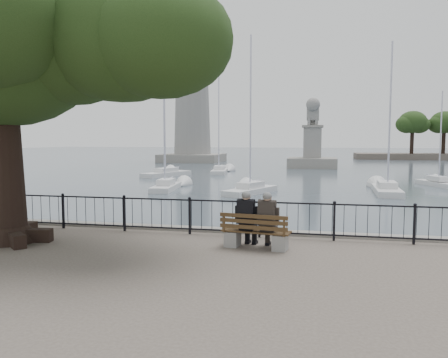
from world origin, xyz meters
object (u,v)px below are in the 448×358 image
(lighthouse, at_px, (192,86))
(person_left, at_px, (248,221))
(lion_monument, at_px, (312,150))
(tree, at_px, (30,35))
(person_right, at_px, (268,222))
(bench, at_px, (256,236))

(lighthouse, bearing_deg, person_left, -72.74)
(lion_monument, bearing_deg, tree, -97.69)
(lion_monument, bearing_deg, person_right, -90.74)
(bench, bearing_deg, person_right, 10.19)
(lighthouse, height_order, lion_monument, lighthouse)
(person_left, distance_m, lion_monument, 48.58)
(person_left, bearing_deg, lighthouse, 107.26)
(bench, xyz_separation_m, lighthouse, (-19.07, 60.76, 11.31))
(person_left, bearing_deg, person_right, -8.06)
(tree, bearing_deg, person_left, 6.45)
(person_right, bearing_deg, bench, -169.81)
(person_right, relative_size, lion_monument, 0.15)
(person_right, distance_m, lighthouse, 64.66)
(person_left, height_order, tree, tree)
(bench, xyz_separation_m, lion_monument, (0.93, 48.69, 1.03))
(tree, bearing_deg, bench, 4.91)
(person_left, xyz_separation_m, lion_monument, (1.16, 48.56, 0.68))
(bench, bearing_deg, tree, -175.09)
(person_left, xyz_separation_m, person_right, (0.53, -0.08, 0.00))
(person_right, bearing_deg, lion_monument, 89.26)
(lighthouse, bearing_deg, lion_monument, -31.12)
(tree, xyz_separation_m, lighthouse, (-13.35, 61.26, 6.30))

